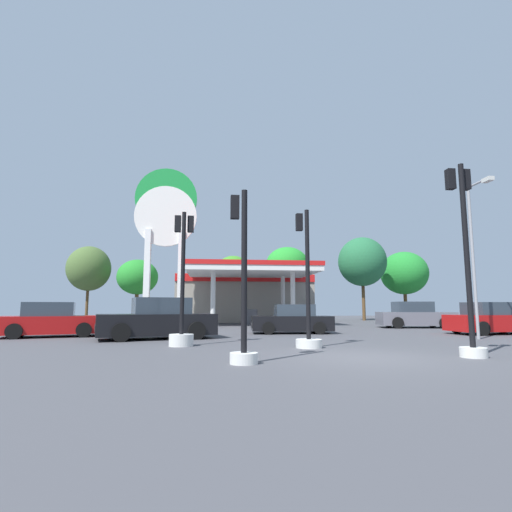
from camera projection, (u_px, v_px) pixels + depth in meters
The scene contains 19 objects.
ground_plane at pixel (364, 357), 10.13m from camera, with size 90.00×90.00×0.00m, color #47474C.
gas_station at pixel (244, 296), 34.13m from camera, with size 11.36×13.58×4.26m.
station_pole_sign at pixel (165, 225), 27.90m from camera, with size 4.36×0.56×11.17m.
car_0 at pixel (415, 316), 24.35m from camera, with size 4.69×2.55×1.60m.
car_1 at pixel (52, 321), 17.05m from camera, with size 4.46×2.77×1.49m.
car_2 at pixel (292, 320), 19.29m from camera, with size 4.00×1.97×1.40m.
car_3 at pixel (492, 320), 18.81m from camera, with size 4.31×2.14×1.50m.
car_4 at pixel (157, 320), 16.03m from camera, with size 4.97×3.13×1.66m.
traffic_signal_0 at pixel (467, 273), 10.46m from camera, with size 0.66×0.69×5.18m.
traffic_signal_1 at pixel (307, 310), 12.62m from camera, with size 0.83×0.83×4.47m.
traffic_signal_2 at pixel (242, 302), 9.20m from camera, with size 0.65×0.68×4.09m.
traffic_signal_3 at pixel (182, 306), 13.21m from camera, with size 0.81×0.81×4.54m.
tree_0 at pixel (89, 269), 35.96m from camera, with size 3.88×3.88×6.78m.
tree_1 at pixel (138, 277), 35.44m from camera, with size 3.62×3.62×5.51m.
tree_2 at pixel (233, 271), 36.56m from camera, with size 3.16×3.16×5.98m.
tree_3 at pixel (287, 265), 36.69m from camera, with size 3.90×3.90×6.81m.
tree_4 at pixel (362, 262), 37.65m from camera, with size 4.54×4.54×7.89m.
tree_5 at pixel (404, 273), 40.63m from camera, with size 4.78×4.78×6.92m.
corner_streetlamp at pixel (475, 243), 16.08m from camera, with size 0.24×1.48×6.38m.
Camera 1 is at (-3.95, -9.99, 1.30)m, focal length 27.65 mm.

